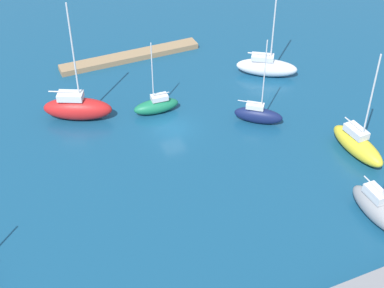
{
  "coord_description": "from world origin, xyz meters",
  "views": [
    {
      "loc": [
        18.46,
        46.87,
        36.73
      ],
      "look_at": [
        0.0,
        5.14,
        1.5
      ],
      "focal_mm": 53.51,
      "sensor_mm": 36.0,
      "label": 1
    }
  ],
  "objects_px": {
    "sailboat_gray_lone_north": "(376,208)",
    "sailboat_red_far_north": "(77,108)",
    "pier_dock": "(130,56)",
    "sailboat_navy_lone_south": "(258,114)",
    "sailboat_white_inner_mooring": "(266,67)",
    "sailboat_yellow_near_pier": "(358,144)",
    "sailboat_green_east_end": "(156,105)"
  },
  "relations": [
    {
      "from": "sailboat_white_inner_mooring",
      "to": "sailboat_red_far_north",
      "type": "distance_m",
      "value": 23.79
    },
    {
      "from": "sailboat_white_inner_mooring",
      "to": "sailboat_green_east_end",
      "type": "height_order",
      "value": "sailboat_white_inner_mooring"
    },
    {
      "from": "sailboat_white_inner_mooring",
      "to": "sailboat_navy_lone_south",
      "type": "bearing_deg",
      "value": -90.88
    },
    {
      "from": "pier_dock",
      "to": "sailboat_white_inner_mooring",
      "type": "bearing_deg",
      "value": 142.86
    },
    {
      "from": "pier_dock",
      "to": "sailboat_yellow_near_pier",
      "type": "bearing_deg",
      "value": 117.68
    },
    {
      "from": "sailboat_gray_lone_north",
      "to": "sailboat_red_far_north",
      "type": "xyz_separation_m",
      "value": [
        20.29,
        -26.0,
        0.21
      ]
    },
    {
      "from": "pier_dock",
      "to": "sailboat_white_inner_mooring",
      "type": "relative_size",
      "value": 1.43
    },
    {
      "from": "sailboat_white_inner_mooring",
      "to": "sailboat_green_east_end",
      "type": "xyz_separation_m",
      "value": [
        15.4,
        2.14,
        -0.29
      ]
    },
    {
      "from": "sailboat_navy_lone_south",
      "to": "sailboat_yellow_near_pier",
      "type": "bearing_deg",
      "value": -15.47
    },
    {
      "from": "sailboat_gray_lone_north",
      "to": "sailboat_red_far_north",
      "type": "distance_m",
      "value": 32.98
    },
    {
      "from": "sailboat_yellow_near_pier",
      "to": "sailboat_red_far_north",
      "type": "height_order",
      "value": "sailboat_red_far_north"
    },
    {
      "from": "pier_dock",
      "to": "sailboat_red_far_north",
      "type": "distance_m",
      "value": 14.26
    },
    {
      "from": "sailboat_green_east_end",
      "to": "sailboat_red_far_north",
      "type": "distance_m",
      "value": 8.75
    },
    {
      "from": "sailboat_green_east_end",
      "to": "sailboat_red_far_north",
      "type": "xyz_separation_m",
      "value": [
        8.39,
        -2.41,
        0.5
      ]
    },
    {
      "from": "sailboat_yellow_near_pier",
      "to": "sailboat_navy_lone_south",
      "type": "distance_m",
      "value": 11.1
    },
    {
      "from": "sailboat_white_inner_mooring",
      "to": "sailboat_yellow_near_pier",
      "type": "height_order",
      "value": "sailboat_white_inner_mooring"
    },
    {
      "from": "sailboat_green_east_end",
      "to": "sailboat_yellow_near_pier",
      "type": "bearing_deg",
      "value": 139.97
    },
    {
      "from": "sailboat_white_inner_mooring",
      "to": "sailboat_red_far_north",
      "type": "bearing_deg",
      "value": -146.78
    },
    {
      "from": "sailboat_navy_lone_south",
      "to": "pier_dock",
      "type": "bearing_deg",
      "value": 151.87
    },
    {
      "from": "pier_dock",
      "to": "sailboat_yellow_near_pier",
      "type": "distance_m",
      "value": 31.79
    },
    {
      "from": "pier_dock",
      "to": "sailboat_navy_lone_south",
      "type": "bearing_deg",
      "value": 113.3
    },
    {
      "from": "sailboat_white_inner_mooring",
      "to": "sailboat_yellow_near_pier",
      "type": "relative_size",
      "value": 1.1
    },
    {
      "from": "sailboat_red_far_north",
      "to": "pier_dock",
      "type": "bearing_deg",
      "value": 73.52
    },
    {
      "from": "sailboat_gray_lone_north",
      "to": "sailboat_green_east_end",
      "type": "bearing_deg",
      "value": -152.79
    },
    {
      "from": "sailboat_navy_lone_south",
      "to": "sailboat_red_far_north",
      "type": "distance_m",
      "value": 19.94
    },
    {
      "from": "sailboat_green_east_end",
      "to": "sailboat_gray_lone_north",
      "type": "relative_size",
      "value": 0.77
    },
    {
      "from": "pier_dock",
      "to": "sailboat_yellow_near_pier",
      "type": "height_order",
      "value": "sailboat_yellow_near_pier"
    },
    {
      "from": "sailboat_yellow_near_pier",
      "to": "sailboat_navy_lone_south",
      "type": "relative_size",
      "value": 1.16
    },
    {
      "from": "sailboat_white_inner_mooring",
      "to": "sailboat_red_far_north",
      "type": "xyz_separation_m",
      "value": [
        23.79,
        -0.27,
        0.22
      ]
    },
    {
      "from": "sailboat_navy_lone_south",
      "to": "sailboat_red_far_north",
      "type": "relative_size",
      "value": 0.74
    },
    {
      "from": "sailboat_white_inner_mooring",
      "to": "sailboat_green_east_end",
      "type": "relative_size",
      "value": 1.47
    },
    {
      "from": "sailboat_gray_lone_north",
      "to": "sailboat_red_far_north",
      "type": "relative_size",
      "value": 0.83
    }
  ]
}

